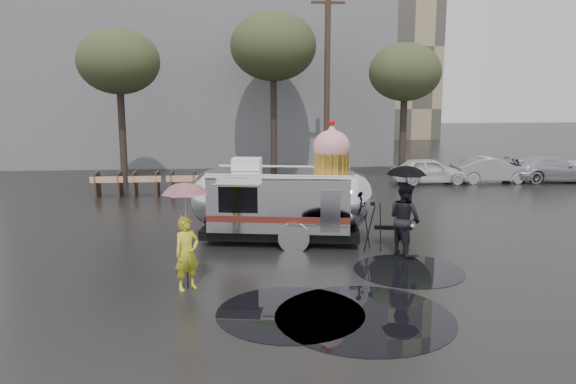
{
  "coord_description": "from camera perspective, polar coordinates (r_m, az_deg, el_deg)",
  "views": [
    {
      "loc": [
        -1.81,
        -13.02,
        4.25
      ],
      "look_at": [
        -0.4,
        2.57,
        1.41
      ],
      "focal_mm": 35.0,
      "sensor_mm": 36.0,
      "label": 1
    }
  ],
  "objects": [
    {
      "name": "tree_right",
      "position": [
        27.18,
        11.8,
        11.76
      ],
      "size": [
        3.36,
        3.36,
        6.42
      ],
      "color": "#382D26",
      "rests_on": "ground"
    },
    {
      "name": "utility_pole",
      "position": [
        27.37,
        3.99,
        11.02
      ],
      "size": [
        1.6,
        0.28,
        9.0
      ],
      "color": "#473323",
      "rests_on": "ground"
    },
    {
      "name": "grey_building",
      "position": [
        37.15,
        -8.76,
        13.62
      ],
      "size": [
        22.0,
        12.0,
        13.0
      ],
      "primitive_type": "cube",
      "color": "slate",
      "rests_on": "ground"
    },
    {
      "name": "ground",
      "position": [
        13.82,
        2.65,
        -7.65
      ],
      "size": [
        120.0,
        120.0,
        0.0
      ],
      "primitive_type": "plane",
      "color": "black",
      "rests_on": "ground"
    },
    {
      "name": "person_left",
      "position": [
        12.31,
        -10.23,
        -6.16
      ],
      "size": [
        0.69,
        0.65,
        1.6
      ],
      "primitive_type": "imported",
      "rotation": [
        0.0,
        0.0,
        0.62
      ],
      "color": "yellow",
      "rests_on": "ground"
    },
    {
      "name": "umbrella_black",
      "position": [
        14.71,
        11.92,
        1.15
      ],
      "size": [
        1.24,
        1.24,
        2.4
      ],
      "color": "black",
      "rests_on": "ground"
    },
    {
      "name": "umbrella_pink",
      "position": [
        12.03,
        -10.4,
        -0.84
      ],
      "size": [
        1.22,
        1.22,
        2.38
      ],
      "color": "pink",
      "rests_on": "ground"
    },
    {
      "name": "person_right",
      "position": [
        14.9,
        11.77,
        -2.69
      ],
      "size": [
        0.85,
        1.05,
        1.92
      ],
      "primitive_type": "imported",
      "rotation": [
        0.0,
        0.0,
        2.0
      ],
      "color": "black",
      "rests_on": "ground"
    },
    {
      "name": "tree_left",
      "position": [
        26.56,
        -16.82,
        12.51
      ],
      "size": [
        3.64,
        3.64,
        6.95
      ],
      "color": "#382D26",
      "rests_on": "ground"
    },
    {
      "name": "parked_cars",
      "position": [
        28.69,
        23.2,
        2.37
      ],
      "size": [
        13.2,
        1.9,
        1.5
      ],
      "color": "silver",
      "rests_on": "ground"
    },
    {
      "name": "tree_mid",
      "position": [
        28.16,
        -1.5,
        14.52
      ],
      "size": [
        4.2,
        4.2,
        8.03
      ],
      "color": "#382D26",
      "rests_on": "ground"
    },
    {
      "name": "airstream_trailer",
      "position": [
        15.91,
        -0.42,
        -0.64
      ],
      "size": [
        6.48,
        2.9,
        3.53
      ],
      "rotation": [
        0.0,
        0.0,
        -0.17
      ],
      "color": "silver",
      "rests_on": "ground"
    },
    {
      "name": "puddles",
      "position": [
        13.99,
        4.66,
        -7.43
      ],
      "size": [
        5.84,
        11.9,
        0.01
      ],
      "color": "black",
      "rests_on": "ground"
    },
    {
      "name": "tripod",
      "position": [
        15.2,
        8.55,
        -3.11
      ],
      "size": [
        0.49,
        0.56,
        1.33
      ],
      "rotation": [
        0.0,
        0.0,
        -0.04
      ],
      "color": "black",
      "rests_on": "ground"
    },
    {
      "name": "barricade_row",
      "position": [
        23.59,
        -14.21,
        0.86
      ],
      "size": [
        4.3,
        0.8,
        1.0
      ],
      "color": "#473323",
      "rests_on": "ground"
    }
  ]
}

